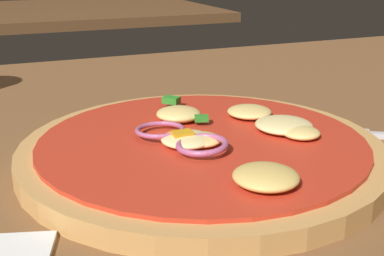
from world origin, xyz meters
name	(u,v)px	position (x,y,z in m)	size (l,w,h in m)	color
dining_table	(210,190)	(0.00, 0.00, 0.01)	(1.25, 0.93, 0.03)	brown
pizza	(204,148)	(0.01, 0.03, 0.04)	(0.28, 0.28, 0.03)	tan
background_table	(97,11)	(0.20, 1.25, 0.01)	(0.65, 0.63, 0.03)	brown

